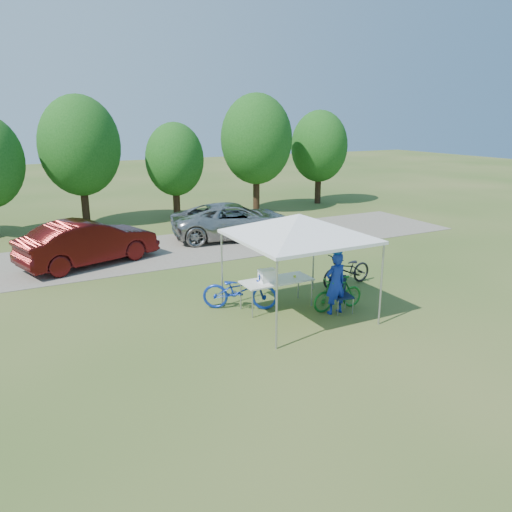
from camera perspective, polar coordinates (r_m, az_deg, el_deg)
The scene contains 14 objects.
ground at distance 13.43m, azimuth 4.70°, elevation -6.69°, with size 100.00×100.00×0.00m, color #2D5119.
gravel_strip at distance 20.28m, azimuth -7.40°, elevation 1.04°, with size 24.00×5.00×0.02m, color gray.
canopy at distance 12.66m, azimuth 4.97°, elevation 4.48°, with size 4.53×4.53×3.00m.
treeline at distance 25.37m, azimuth -13.21°, elevation 11.77°, with size 24.89×4.28×6.30m.
folding_table at distance 13.61m, azimuth 2.38°, elevation -2.91°, with size 1.96×0.81×0.80m.
folding_chair at distance 13.64m, azimuth 9.56°, elevation -3.94°, with size 0.57×0.59×0.96m.
cooler at distance 13.41m, azimuth 1.31°, elevation -2.24°, with size 0.46×0.31×0.33m.
ice_cream_cup at distance 13.82m, azimuth 4.45°, elevation -2.34°, with size 0.08×0.08×0.06m, color #B8D231.
cyclist at distance 13.37m, azimuth 9.07°, elevation -3.10°, with size 0.61×0.40×1.68m, color #132BA0.
bike_blue at distance 13.61m, azimuth -1.86°, elevation -3.92°, with size 0.71×2.04×1.07m, color #12309E.
bike_green at distance 13.72m, azimuth 9.36°, elevation -4.24°, with size 0.44×1.56×0.94m, color #186E23.
bike_dark at distance 15.72m, azimuth 10.38°, elevation -1.59°, with size 0.66×1.90×1.00m, color black.
minivan at distance 21.45m, azimuth -2.41°, elevation 4.05°, with size 2.49×5.41×1.50m, color #A2A19D.
sedan at distance 18.55m, azimuth -18.57°, elevation 1.51°, with size 1.68×4.81×1.59m, color #410B0A.
Camera 1 is at (-6.70, -10.45, 5.11)m, focal length 35.00 mm.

